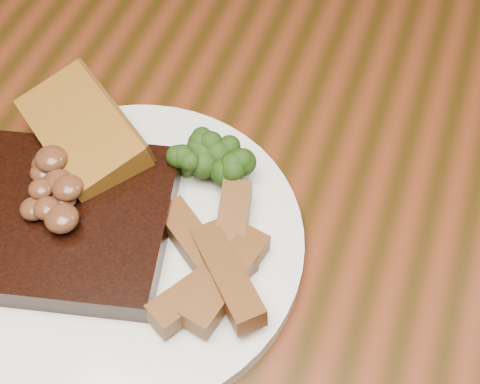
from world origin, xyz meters
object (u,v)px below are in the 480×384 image
object	(u,v)px
plate	(128,244)
steak	(48,219)
dining_table	(246,266)
potato_wedges	(214,270)
garlic_bread	(87,148)

from	to	relation	value
plate	steak	xyz separation A→B (m)	(-0.06, -0.01, 0.02)
plate	steak	world-z (taller)	steak
plate	dining_table	bearing A→B (deg)	40.08
potato_wedges	plate	bearing A→B (deg)	173.83
garlic_bread	potato_wedges	world-z (taller)	same
dining_table	steak	distance (m)	0.19
plate	garlic_bread	xyz separation A→B (m)	(-0.06, 0.06, 0.02)
steak	garlic_bread	size ratio (longest dim) A/B	1.62
dining_table	garlic_bread	xyz separation A→B (m)	(-0.14, -0.00, 0.12)
plate	potato_wedges	xyz separation A→B (m)	(0.07, -0.01, 0.02)
steak	potato_wedges	distance (m)	0.13
dining_table	potato_wedges	distance (m)	0.14
dining_table	garlic_bread	bearing A→B (deg)	-179.63
steak	garlic_bread	bearing A→B (deg)	80.10
plate	garlic_bread	bearing A→B (deg)	135.65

